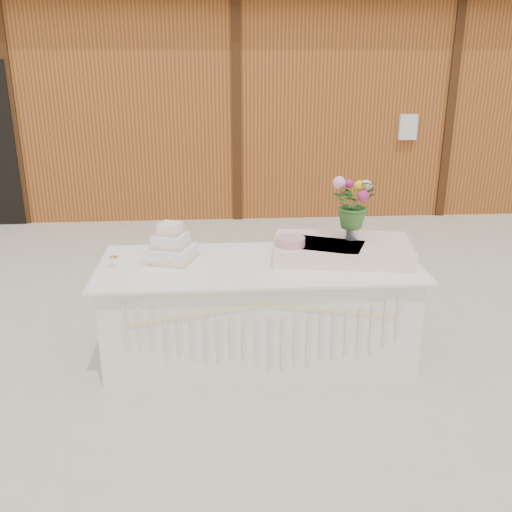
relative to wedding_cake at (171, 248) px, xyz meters
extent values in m
plane|color=beige|center=(0.66, -0.11, -0.87)|extent=(80.00, 80.00, 0.00)
cube|color=#A55622|center=(0.66, 5.89, 0.63)|extent=(12.00, 4.00, 3.00)
cube|color=white|center=(0.66, -0.11, -0.50)|extent=(2.28, 0.88, 0.75)
cube|color=white|center=(0.66, -0.11, -0.11)|extent=(2.40, 1.00, 0.02)
cube|color=white|center=(0.00, 0.00, -0.05)|extent=(0.40, 0.40, 0.11)
cube|color=beige|center=(0.00, 0.00, -0.08)|extent=(0.42, 0.42, 0.02)
cube|color=white|center=(0.00, 0.00, 0.06)|extent=(0.29, 0.29, 0.10)
cube|color=beige|center=(0.00, 0.00, 0.03)|extent=(0.30, 0.30, 0.02)
cube|color=white|center=(0.00, 0.00, 0.15)|extent=(0.19, 0.19, 0.09)
cube|color=beige|center=(0.00, 0.00, 0.13)|extent=(0.20, 0.20, 0.02)
cylinder|color=white|center=(0.89, -0.11, -0.09)|extent=(0.23, 0.23, 0.01)
cylinder|color=white|center=(0.89, -0.11, -0.06)|extent=(0.07, 0.07, 0.04)
cylinder|color=white|center=(0.89, -0.11, -0.04)|extent=(0.27, 0.27, 0.01)
cylinder|color=#D99CA2|center=(0.89, -0.11, 0.03)|extent=(0.21, 0.21, 0.13)
cube|color=#FFD5CD|center=(1.31, -0.03, -0.03)|extent=(1.11, 0.75, 0.13)
cylinder|color=silver|center=(1.39, 0.03, 0.10)|extent=(0.10, 0.10, 0.14)
imported|color=#3A6D2B|center=(1.39, 0.03, 0.36)|extent=(0.44, 0.42, 0.38)
camera|label=1|loc=(0.35, -4.12, 1.37)|focal=40.00mm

